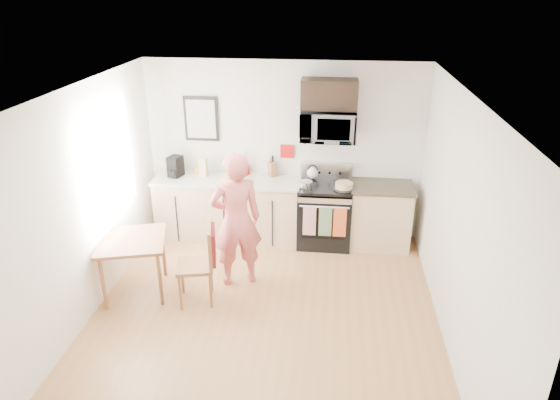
# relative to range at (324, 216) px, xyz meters

# --- Properties ---
(floor) EXTENTS (4.60, 4.60, 0.00)m
(floor) POSITION_rel_range_xyz_m (-0.63, -1.98, -0.44)
(floor) COLOR #A87241
(floor) RESTS_ON ground
(back_wall) EXTENTS (4.00, 0.04, 2.60)m
(back_wall) POSITION_rel_range_xyz_m (-0.63, 0.32, 0.86)
(back_wall) COLOR white
(back_wall) RESTS_ON floor
(front_wall) EXTENTS (4.00, 0.04, 2.60)m
(front_wall) POSITION_rel_range_xyz_m (-0.63, -4.28, 0.86)
(front_wall) COLOR white
(front_wall) RESTS_ON floor
(left_wall) EXTENTS (0.04, 4.60, 2.60)m
(left_wall) POSITION_rel_range_xyz_m (-2.63, -1.98, 0.86)
(left_wall) COLOR white
(left_wall) RESTS_ON floor
(right_wall) EXTENTS (0.04, 4.60, 2.60)m
(right_wall) POSITION_rel_range_xyz_m (1.37, -1.98, 0.86)
(right_wall) COLOR white
(right_wall) RESTS_ON floor
(ceiling) EXTENTS (4.00, 4.60, 0.04)m
(ceiling) POSITION_rel_range_xyz_m (-0.63, -1.98, 2.16)
(ceiling) COLOR silver
(ceiling) RESTS_ON back_wall
(window) EXTENTS (0.06, 1.40, 1.50)m
(window) POSITION_rel_range_xyz_m (-2.59, -1.18, 1.11)
(window) COLOR white
(window) RESTS_ON left_wall
(cabinet_left) EXTENTS (2.10, 0.60, 0.90)m
(cabinet_left) POSITION_rel_range_xyz_m (-1.43, 0.02, 0.01)
(cabinet_left) COLOR #D1B586
(cabinet_left) RESTS_ON floor
(countertop_left) EXTENTS (2.14, 0.64, 0.04)m
(countertop_left) POSITION_rel_range_xyz_m (-1.43, 0.02, 0.48)
(countertop_left) COLOR silver
(countertop_left) RESTS_ON cabinet_left
(cabinet_right) EXTENTS (0.84, 0.60, 0.90)m
(cabinet_right) POSITION_rel_range_xyz_m (0.80, 0.02, 0.01)
(cabinet_right) COLOR #D1B586
(cabinet_right) RESTS_ON floor
(countertop_right) EXTENTS (0.88, 0.64, 0.04)m
(countertop_right) POSITION_rel_range_xyz_m (0.80, 0.02, 0.48)
(countertop_right) COLOR black
(countertop_right) RESTS_ON cabinet_right
(range) EXTENTS (0.76, 0.70, 1.16)m
(range) POSITION_rel_range_xyz_m (0.00, 0.00, 0.00)
(range) COLOR black
(range) RESTS_ON floor
(microwave) EXTENTS (0.76, 0.51, 0.42)m
(microwave) POSITION_rel_range_xyz_m (-0.00, 0.10, 1.32)
(microwave) COLOR silver
(microwave) RESTS_ON back_wall
(upper_cabinet) EXTENTS (0.76, 0.35, 0.40)m
(upper_cabinet) POSITION_rel_range_xyz_m (-0.00, 0.15, 1.74)
(upper_cabinet) COLOR black
(upper_cabinet) RESTS_ON back_wall
(wall_art) EXTENTS (0.50, 0.04, 0.65)m
(wall_art) POSITION_rel_range_xyz_m (-1.83, 0.30, 1.31)
(wall_art) COLOR black
(wall_art) RESTS_ON back_wall
(wall_trivet) EXTENTS (0.20, 0.02, 0.20)m
(wall_trivet) POSITION_rel_range_xyz_m (-0.58, 0.31, 0.86)
(wall_trivet) COLOR red
(wall_trivet) RESTS_ON back_wall
(person) EXTENTS (0.75, 0.63, 1.76)m
(person) POSITION_rel_range_xyz_m (-1.07, -1.17, 0.44)
(person) COLOR #C03835
(person) RESTS_ON floor
(dining_table) EXTENTS (0.84, 0.84, 0.74)m
(dining_table) POSITION_rel_range_xyz_m (-2.28, -1.54, 0.22)
(dining_table) COLOR brown
(dining_table) RESTS_ON floor
(chair) EXTENTS (0.54, 0.50, 0.99)m
(chair) POSITION_rel_range_xyz_m (-1.35, -1.61, 0.20)
(chair) COLOR brown
(chair) RESTS_ON floor
(knife_block) EXTENTS (0.15, 0.16, 0.21)m
(knife_block) POSITION_rel_range_xyz_m (-0.79, 0.24, 0.61)
(knife_block) COLOR brown
(knife_block) RESTS_ON countertop_left
(utensil_crock) EXTENTS (0.12, 0.12, 0.36)m
(utensil_crock) POSITION_rel_range_xyz_m (-1.19, 0.24, 0.65)
(utensil_crock) COLOR red
(utensil_crock) RESTS_ON countertop_left
(fruit_bowl) EXTENTS (0.25, 0.25, 0.09)m
(fruit_bowl) POSITION_rel_range_xyz_m (-1.87, 0.17, 0.54)
(fruit_bowl) COLOR white
(fruit_bowl) RESTS_ON countertop_left
(milk_carton) EXTENTS (0.12, 0.12, 0.28)m
(milk_carton) POSITION_rel_range_xyz_m (-1.79, 0.10, 0.64)
(milk_carton) COLOR tan
(milk_carton) RESTS_ON countertop_left
(coffee_maker) EXTENTS (0.22, 0.28, 0.30)m
(coffee_maker) POSITION_rel_range_xyz_m (-2.20, 0.06, 0.65)
(coffee_maker) COLOR black
(coffee_maker) RESTS_ON countertop_left
(bread_bag) EXTENTS (0.33, 0.20, 0.11)m
(bread_bag) POSITION_rel_range_xyz_m (-1.31, -0.20, 0.56)
(bread_bag) COLOR tan
(bread_bag) RESTS_ON countertop_left
(cake) EXTENTS (0.29, 0.29, 0.10)m
(cake) POSITION_rel_range_xyz_m (0.26, -0.14, 0.54)
(cake) COLOR black
(cake) RESTS_ON range
(kettle) EXTENTS (0.17, 0.17, 0.21)m
(kettle) POSITION_rel_range_xyz_m (-0.20, 0.22, 0.58)
(kettle) COLOR white
(kettle) RESTS_ON range
(pot) EXTENTS (0.18, 0.31, 0.09)m
(pot) POSITION_rel_range_xyz_m (-0.27, -0.13, 0.53)
(pot) COLOR silver
(pot) RESTS_ON range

